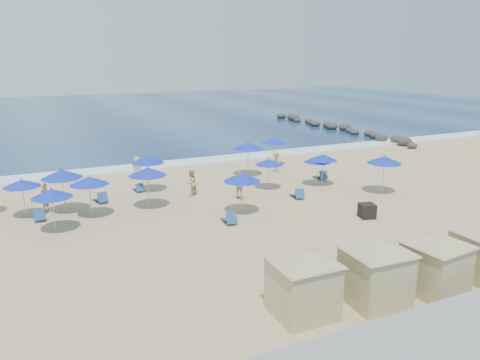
% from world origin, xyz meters
% --- Properties ---
extents(ground, '(160.00, 160.00, 0.00)m').
position_xyz_m(ground, '(0.00, 0.00, 0.00)').
color(ground, tan).
rests_on(ground, ground).
extents(ocean, '(160.00, 80.00, 0.06)m').
position_xyz_m(ocean, '(0.00, 55.00, 0.03)').
color(ocean, navy).
rests_on(ocean, ground).
extents(surf_line, '(160.00, 2.50, 0.08)m').
position_xyz_m(surf_line, '(0.00, 15.50, 0.04)').
color(surf_line, white).
rests_on(surf_line, ground).
extents(seawall, '(160.00, 6.10, 1.22)m').
position_xyz_m(seawall, '(0.00, -13.50, 0.65)').
color(seawall, gray).
rests_on(seawall, ground).
extents(rock_jetty, '(2.56, 26.66, 0.96)m').
position_xyz_m(rock_jetty, '(24.01, 24.90, 0.36)').
color(rock_jetty, '#2A2623').
rests_on(rock_jetty, ground).
extents(trash_bin, '(0.99, 0.99, 0.80)m').
position_xyz_m(trash_bin, '(5.73, -2.14, 0.40)').
color(trash_bin, black).
rests_on(trash_bin, ground).
extents(cabana_0, '(4.32, 4.32, 2.71)m').
position_xyz_m(cabana_0, '(-3.08, -9.12, 1.55)').
color(cabana_0, tan).
rests_on(cabana_0, ground).
extents(cabana_1, '(4.37, 4.37, 2.75)m').
position_xyz_m(cabana_1, '(-0.25, -9.54, 1.57)').
color(cabana_1, tan).
rests_on(cabana_1, ground).
extents(cabana_2, '(4.22, 4.22, 2.66)m').
position_xyz_m(cabana_2, '(2.30, -9.93, 1.52)').
color(cabana_2, tan).
rests_on(cabana_2, ground).
extents(umbrella_0, '(2.00, 2.00, 2.28)m').
position_xyz_m(umbrella_0, '(-11.41, 6.19, 1.97)').
color(umbrella_0, '#A5A8AD').
rests_on(umbrella_0, ground).
extents(umbrella_1, '(2.08, 2.08, 2.37)m').
position_xyz_m(umbrella_1, '(-10.11, 3.08, 2.06)').
color(umbrella_1, '#A5A8AD').
rests_on(umbrella_1, ground).
extents(umbrella_2, '(2.32, 2.32, 2.64)m').
position_xyz_m(umbrella_2, '(-9.32, 6.11, 2.29)').
color(umbrella_2, '#A5A8AD').
rests_on(umbrella_2, ground).
extents(umbrella_3, '(2.13, 2.13, 2.42)m').
position_xyz_m(umbrella_3, '(-8.05, 4.64, 2.10)').
color(umbrella_3, '#A5A8AD').
rests_on(umbrella_3, ground).
extents(umbrella_4, '(2.21, 2.21, 2.51)m').
position_xyz_m(umbrella_4, '(-3.80, 8.31, 2.18)').
color(umbrella_4, '#A5A8AD').
rests_on(umbrella_4, ground).
extents(umbrella_5, '(2.25, 2.25, 2.56)m').
position_xyz_m(umbrella_5, '(-4.73, 4.85, 2.22)').
color(umbrella_5, '#A5A8AD').
rests_on(umbrella_5, ground).
extents(umbrella_6, '(2.16, 2.16, 2.46)m').
position_xyz_m(umbrella_6, '(-0.20, 1.55, 2.13)').
color(umbrella_6, '#A5A8AD').
rests_on(umbrella_6, ground).
extents(umbrella_7, '(2.33, 2.33, 2.65)m').
position_xyz_m(umbrella_7, '(4.04, 9.26, 2.30)').
color(umbrella_7, '#A5A8AD').
rests_on(umbrella_7, ground).
extents(umbrella_8, '(1.91, 1.91, 2.17)m').
position_xyz_m(umbrella_8, '(3.66, 5.37, 1.88)').
color(umbrella_8, '#A5A8AD').
rests_on(umbrella_8, ground).
extents(umbrella_9, '(2.11, 2.11, 2.40)m').
position_xyz_m(umbrella_9, '(7.57, 11.53, 2.08)').
color(umbrella_9, '#A5A8AD').
rests_on(umbrella_9, ground).
extents(umbrella_10, '(1.87, 1.87, 2.13)m').
position_xyz_m(umbrella_10, '(7.10, 4.73, 1.84)').
color(umbrella_10, '#A5A8AD').
rests_on(umbrella_10, ground).
extents(umbrella_11, '(2.27, 2.27, 2.58)m').
position_xyz_m(umbrella_11, '(9.93, 1.29, 2.24)').
color(umbrella_11, '#A5A8AD').
rests_on(umbrella_11, ground).
extents(umbrella_13, '(2.01, 2.01, 2.29)m').
position_xyz_m(umbrella_13, '(7.49, 4.61, 1.98)').
color(umbrella_13, '#A5A8AD').
rests_on(umbrella_13, ground).
extents(beach_chair_0, '(0.61, 1.32, 0.72)m').
position_xyz_m(beach_chair_0, '(-10.76, 5.32, 0.25)').
color(beach_chair_0, '#244B86').
rests_on(beach_chair_0, ground).
extents(beach_chair_1, '(0.83, 1.43, 0.74)m').
position_xyz_m(beach_chair_1, '(-7.13, 7.17, 0.26)').
color(beach_chair_1, '#244B86').
rests_on(beach_chair_1, ground).
extents(beach_chair_2, '(0.53, 1.16, 0.63)m').
position_xyz_m(beach_chair_2, '(-4.45, 8.57, 0.22)').
color(beach_chair_2, '#244B86').
rests_on(beach_chair_2, ground).
extents(beach_chair_3, '(0.71, 1.35, 0.72)m').
position_xyz_m(beach_chair_3, '(-1.54, 0.33, 0.25)').
color(beach_chair_3, '#244B86').
rests_on(beach_chair_3, ground).
extents(beach_chair_4, '(0.81, 1.39, 0.72)m').
position_xyz_m(beach_chair_4, '(4.28, 2.69, 0.25)').
color(beach_chair_4, '#244B86').
rests_on(beach_chair_4, ground).
extents(beach_chair_5, '(0.64, 1.34, 0.72)m').
position_xyz_m(beach_chair_5, '(8.39, 6.00, 0.25)').
color(beach_chair_5, '#244B86').
rests_on(beach_chair_5, ground).
extents(beachgoer_0, '(0.69, 0.74, 1.70)m').
position_xyz_m(beachgoer_0, '(-10.32, 6.82, 0.85)').
color(beachgoer_0, tan).
rests_on(beachgoer_0, ground).
extents(beachgoer_1, '(1.05, 1.00, 1.70)m').
position_xyz_m(beachgoer_1, '(-1.59, 6.18, 0.85)').
color(beachgoer_1, tan).
rests_on(beachgoer_1, ground).
extents(beachgoer_2, '(1.04, 1.05, 1.77)m').
position_xyz_m(beachgoer_2, '(0.84, 4.02, 0.89)').
color(beachgoer_2, tan).
rests_on(beachgoer_2, ground).
extents(beachgoer_3, '(0.76, 1.18, 1.72)m').
position_xyz_m(beachgoer_3, '(6.44, 9.20, 0.86)').
color(beachgoer_3, tan).
rests_on(beachgoer_3, ground).
extents(beachgoer_4, '(0.92, 0.98, 1.68)m').
position_xyz_m(beachgoer_4, '(-3.71, 11.86, 0.84)').
color(beachgoer_4, tan).
rests_on(beachgoer_4, ground).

